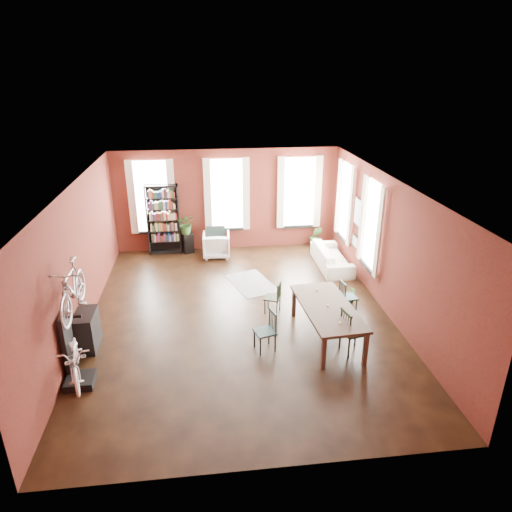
{
  "coord_description": "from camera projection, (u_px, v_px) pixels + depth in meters",
  "views": [
    {
      "loc": [
        -0.75,
        -9.45,
        5.48
      ],
      "look_at": [
        0.46,
        0.6,
        1.28
      ],
      "focal_mm": 32.0,
      "sensor_mm": 36.0,
      "label": 1
    }
  ],
  "objects": [
    {
      "name": "bicycle_hung",
      "position": [
        69.0,
        272.0,
        8.03
      ],
      "size": [
        0.47,
        1.0,
        1.66
      ],
      "primitive_type": "imported",
      "color": "#A5A8AD",
      "rests_on": "bike_wall_rack"
    },
    {
      "name": "bike_wall_rack",
      "position": [
        68.0,
        345.0,
        8.58
      ],
      "size": [
        0.16,
        0.6,
        1.3
      ],
      "primitive_type": "cube",
      "color": "black",
      "rests_on": "ground"
    },
    {
      "name": "plant_by_sofa",
      "position": [
        315.0,
        242.0,
        14.97
      ],
      "size": [
        0.61,
        0.8,
        0.32
      ],
      "primitive_type": "imported",
      "rotation": [
        0.0,
        0.0,
        -0.33
      ],
      "color": "#2C5723",
      "rests_on": "ground"
    },
    {
      "name": "cream_sofa",
      "position": [
        332.0,
        254.0,
        13.4
      ],
      "size": [
        0.61,
        2.08,
        0.81
      ],
      "primitive_type": "imported",
      "rotation": [
        0.0,
        0.0,
        1.57
      ],
      "color": "beige",
      "rests_on": "ground"
    },
    {
      "name": "plant_on_stand",
      "position": [
        186.0,
        226.0,
        14.25
      ],
      "size": [
        0.65,
        0.71,
        0.51
      ],
      "primitive_type": "imported",
      "rotation": [
        0.0,
        0.0,
        -0.11
      ],
      "color": "#2B5622",
      "rests_on": "plant_stand"
    },
    {
      "name": "bicycle_floor",
      "position": [
        73.0,
        342.0,
        8.17
      ],
      "size": [
        0.73,
        0.92,
        1.55
      ],
      "primitive_type": "imported",
      "rotation": [
        0.0,
        0.0,
        0.25
      ],
      "color": "white",
      "rests_on": "bike_trainer"
    },
    {
      "name": "bike_trainer",
      "position": [
        80.0,
        381.0,
        8.49
      ],
      "size": [
        0.53,
        0.53,
        0.15
      ],
      "primitive_type": "cube",
      "rotation": [
        0.0,
        0.0,
        0.03
      ],
      "color": "black",
      "rests_on": "ground"
    },
    {
      "name": "console_table",
      "position": [
        87.0,
        330.0,
        9.51
      ],
      "size": [
        0.4,
        0.8,
        0.8
      ],
      "primitive_type": "cube",
      "color": "black",
      "rests_on": "ground"
    },
    {
      "name": "dining_chair_b",
      "position": [
        273.0,
        297.0,
        10.88
      ],
      "size": [
        0.48,
        0.48,
        0.79
      ],
      "primitive_type": "cube",
      "rotation": [
        0.0,
        0.0,
        -1.99
      ],
      "color": "black",
      "rests_on": "ground"
    },
    {
      "name": "plant_small",
      "position": [
        352.0,
        300.0,
        11.42
      ],
      "size": [
        0.45,
        0.48,
        0.15
      ],
      "primitive_type": "imported",
      "rotation": [
        0.0,
        0.0,
        0.68
      ],
      "color": "#295823",
      "rests_on": "ground"
    },
    {
      "name": "plant_stand",
      "position": [
        188.0,
        243.0,
        14.47
      ],
      "size": [
        0.4,
        0.4,
        0.63
      ],
      "primitive_type": "cube",
      "rotation": [
        0.0,
        0.0,
        0.32
      ],
      "color": "black",
      "rests_on": "ground"
    },
    {
      "name": "room",
      "position": [
        247.0,
        222.0,
        10.62
      ],
      "size": [
        9.0,
        9.04,
        3.22
      ],
      "color": "black",
      "rests_on": "ground"
    },
    {
      "name": "bookshelf",
      "position": [
        163.0,
        220.0,
        14.15
      ],
      "size": [
        1.0,
        0.32,
        2.2
      ],
      "primitive_type": "cube",
      "color": "black",
      "rests_on": "ground"
    },
    {
      "name": "dining_chair_d",
      "position": [
        348.0,
        297.0,
        10.87
      ],
      "size": [
        0.43,
        0.43,
        0.82
      ],
      "primitive_type": "cube",
      "rotation": [
        0.0,
        0.0,
        1.72
      ],
      "color": "#173334",
      "rests_on": "ground"
    },
    {
      "name": "striped_rug",
      "position": [
        252.0,
        283.0,
        12.48
      ],
      "size": [
        1.43,
        1.81,
        0.01
      ],
      "primitive_type": "cube",
      "rotation": [
        0.0,
        0.0,
        0.32
      ],
      "color": "black",
      "rests_on": "ground"
    },
    {
      "name": "dining_chair_c",
      "position": [
        353.0,
        331.0,
        9.31
      ],
      "size": [
        0.54,
        0.54,
        0.98
      ],
      "primitive_type": "cube",
      "rotation": [
        0.0,
        0.0,
        1.78
      ],
      "color": "black",
      "rests_on": "ground"
    },
    {
      "name": "dining_chair_a",
      "position": [
        265.0,
        331.0,
        9.39
      ],
      "size": [
        0.5,
        0.5,
        0.88
      ],
      "primitive_type": "cube",
      "rotation": [
        0.0,
        0.0,
        -1.31
      ],
      "color": "#1B3A3D",
      "rests_on": "ground"
    },
    {
      "name": "white_armchair",
      "position": [
        216.0,
        244.0,
        14.13
      ],
      "size": [
        0.84,
        0.79,
        0.83
      ],
      "primitive_type": "imported",
      "rotation": [
        0.0,
        0.0,
        3.1
      ],
      "color": "white",
      "rests_on": "ground"
    },
    {
      "name": "dining_table",
      "position": [
        327.0,
        322.0,
        9.84
      ],
      "size": [
        1.21,
        2.35,
        0.78
      ],
      "primitive_type": "cube",
      "rotation": [
        0.0,
        0.0,
        0.08
      ],
      "color": "#4C392D",
      "rests_on": "ground"
    }
  ]
}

